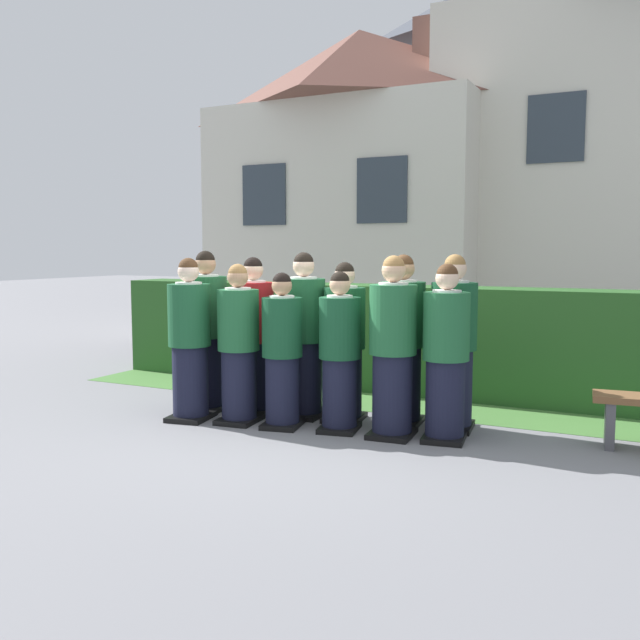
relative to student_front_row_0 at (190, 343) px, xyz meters
The scene contains 16 objects.
ground_plane 1.52m from the student_front_row_0, ahead, with size 60.00×60.00×0.00m, color slate.
student_front_row_0 is the anchor object (origin of this frame).
student_front_row_1 0.53m from the student_front_row_0, 12.69° to the left, with size 0.42×0.50×1.61m.
student_front_row_2 1.01m from the student_front_row_0, ahead, with size 0.43×0.52×1.53m.
student_front_row_3 1.59m from the student_front_row_0, 10.09° to the left, with size 0.43×0.52×1.54m.
student_front_row_4 2.12m from the student_front_row_0, ahead, with size 0.44×0.52×1.70m.
student_front_row_5 2.60m from the student_front_row_0, ahead, with size 0.44×0.51×1.62m.
student_rear_row_0 0.47m from the student_front_row_0, 104.35° to the left, with size 0.50×0.59×1.73m.
student_in_red_blazer 0.70m from the student_front_row_0, 52.27° to the left, with size 0.45×0.55×1.67m.
student_rear_row_2 1.17m from the student_front_row_0, 33.34° to the left, with size 0.45×0.56×1.72m.
student_rear_row_3 1.58m from the student_front_row_0, 24.96° to the left, with size 0.43×0.51×1.62m.
student_rear_row_4 2.17m from the student_front_row_0, 21.71° to the left, with size 0.44×0.53×1.70m.
student_rear_row_5 2.66m from the student_front_row_0, 18.22° to the left, with size 0.45×0.54×1.70m.
hedge 2.69m from the student_front_row_0, 61.60° to the left, with size 7.67×0.70×1.30m.
school_building_annex 7.46m from the student_front_row_0, 99.41° to the left, with size 5.43×3.51×5.95m.
lawn_strip 2.17m from the student_front_row_0, 50.72° to the left, with size 7.67×0.90×0.01m, color #477A38.
Camera 1 is at (3.07, -5.92, 1.75)m, focal length 39.03 mm.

